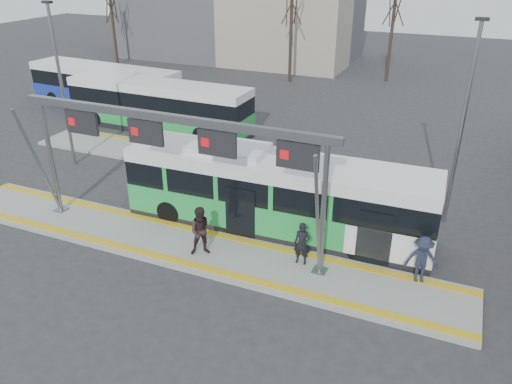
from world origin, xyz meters
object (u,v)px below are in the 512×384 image
hero_bus (276,195)px  passenger_c (422,260)px  passenger_b (202,231)px  gantry (172,142)px  passenger_a (302,244)px

hero_bus → passenger_c: bearing=-17.0°
passenger_b → passenger_c: passenger_b is taller
hero_bus → passenger_b: hero_bus is taller
passenger_c → gantry: bearing=172.3°
gantry → passenger_c: gantry is taller
hero_bus → gantry: bearing=-142.9°
passenger_a → passenger_b: size_ratio=0.84×
passenger_a → passenger_b: 3.78m
gantry → hero_bus: bearing=38.7°
hero_bus → passenger_b: bearing=-121.5°
passenger_c → passenger_a: bearing=174.4°
gantry → passenger_b: bearing=-21.8°
passenger_b → passenger_c: (7.84, 1.40, -0.08)m
passenger_a → gantry: bearing=178.7°
gantry → passenger_b: (1.38, -0.55, -3.17)m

